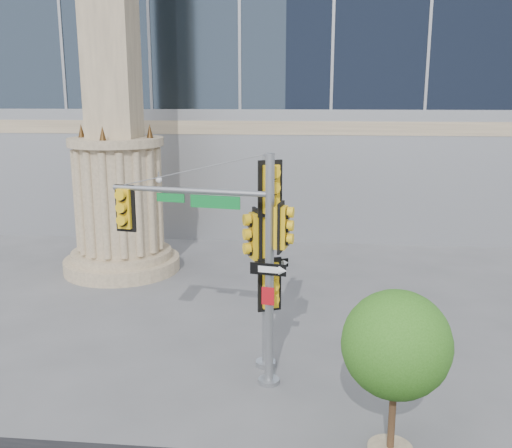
# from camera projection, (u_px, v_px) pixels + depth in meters

# --- Properties ---
(ground) EXTENTS (120.00, 120.00, 0.00)m
(ground) POSITION_uv_depth(u_px,v_px,m) (251.00, 398.00, 12.84)
(ground) COLOR #545456
(ground) RESTS_ON ground
(monument) EXTENTS (4.40, 4.40, 16.60)m
(monument) POSITION_uv_depth(u_px,v_px,m) (115.00, 126.00, 20.91)
(monument) COLOR gray
(monument) RESTS_ON ground
(main_signal_pole) EXTENTS (4.18, 1.08, 5.44)m
(main_signal_pole) POSITION_uv_depth(u_px,v_px,m) (228.00, 243.00, 13.00)
(main_signal_pole) COLOR slate
(main_signal_pole) RESTS_ON ground
(secondary_signal_pole) EXTENTS (1.00, 0.72, 5.29)m
(secondary_signal_pole) POSITION_uv_depth(u_px,v_px,m) (266.00, 248.00, 13.54)
(secondary_signal_pole) COLOR slate
(secondary_signal_pole) RESTS_ON ground
(street_tree) EXTENTS (2.07, 2.02, 3.22)m
(street_tree) POSITION_uv_depth(u_px,v_px,m) (398.00, 349.00, 10.46)
(street_tree) COLOR gray
(street_tree) RESTS_ON ground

